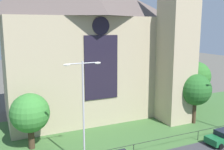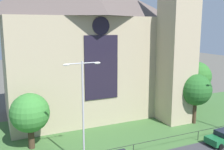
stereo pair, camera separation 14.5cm
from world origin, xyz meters
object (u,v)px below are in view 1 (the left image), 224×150
Objects in this scene: streetlamp_near at (83,103)px; parked_car_green at (224,137)px; tree_right_near at (196,90)px; tree_right_far at (196,77)px; tree_left_near at (30,113)px; church_building at (92,44)px.

parked_car_green is (15.63, -1.71, -5.37)m from streetlamp_near.
tree_right_far is (6.07, 6.72, 0.12)m from tree_right_near.
tree_right_near is at bearing 15.02° from streetlamp_near.
streetlamp_near is (3.90, -5.87, 2.22)m from tree_left_near.
streetlamp_near is at bearing -56.39° from tree_left_near.
church_building is 14.31m from tree_left_near.
church_building is at bearing 39.38° from tree_left_near.
tree_left_near is (-26.86, -5.38, -0.80)m from tree_right_far.
streetlamp_near is (-6.00, -13.99, -4.16)m from church_building.
tree_right_near reaches higher than tree_left_near.
church_building is 2.64× the size of streetlamp_near.
tree_left_near is 7.39m from streetlamp_near.
tree_right_near is 1.56× the size of parked_car_green.
parked_car_green is at bearing -21.21° from tree_left_near.
tree_left_near is at bearing -23.58° from parked_car_green.
church_building reaches higher than parked_car_green.
church_building is at bearing 66.80° from streetlamp_near.
tree_right_far is 1.67× the size of parked_car_green.
tree_right_far reaches higher than tree_left_near.
church_building reaches higher than streetlamp_near.
tree_right_far is at bearing 26.11° from streetlamp_near.
streetlamp_near is (-16.89, -4.53, 1.54)m from tree_right_near.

